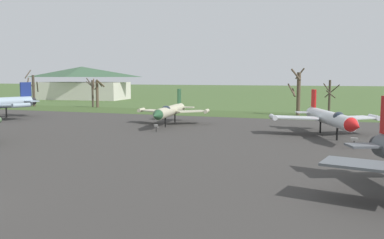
# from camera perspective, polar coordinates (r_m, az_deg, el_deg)

# --- Properties ---
(asphalt_apron) EXTENTS (103.52, 60.90, 0.05)m
(asphalt_apron) POSITION_cam_1_polar(r_m,az_deg,el_deg) (36.65, -10.11, -4.14)
(asphalt_apron) COLOR #383533
(asphalt_apron) RESTS_ON ground
(grass_verge_strip) EXTENTS (163.52, 12.00, 0.06)m
(grass_verge_strip) POSITION_cam_1_polar(r_m,az_deg,el_deg) (70.37, 4.76, 0.82)
(grass_verge_strip) COLOR #3A5126
(grass_verge_strip) RESTS_ON ground
(jet_fighter_front_left) EXTENTS (12.04, 14.86, 4.98)m
(jet_fighter_front_left) POSITION_cam_1_polar(r_m,az_deg,el_deg) (45.28, 19.14, 0.23)
(jet_fighter_front_left) COLOR silver
(jet_fighter_front_left) RESTS_ON ground
(info_placard_front_left) EXTENTS (0.62, 0.27, 1.10)m
(info_placard_front_left) POSITION_cam_1_polar(r_m,az_deg,el_deg) (38.47, 22.22, -2.99)
(info_placard_front_left) COLOR black
(info_placard_front_left) RESTS_ON ground
(jet_fighter_rear_right) EXTENTS (10.07, 14.29, 4.77)m
(jet_fighter_rear_right) POSITION_cam_1_polar(r_m,az_deg,el_deg) (53.40, -3.20, 1.27)
(jet_fighter_rear_right) COLOR #B7B293
(jet_fighter_rear_right) RESTS_ON ground
(info_placard_rear_right) EXTENTS (0.50, 0.25, 0.95)m
(info_placard_rear_right) POSITION_cam_1_polar(r_m,az_deg,el_deg) (46.99, -5.16, -1.13)
(info_placard_rear_right) COLOR black
(info_placard_rear_right) RESTS_ON ground
(bare_tree_far_left) EXTENTS (2.94, 2.92, 8.10)m
(bare_tree_far_left) POSITION_cam_1_polar(r_m,az_deg,el_deg) (94.37, -21.83, 4.11)
(bare_tree_far_left) COLOR #42382D
(bare_tree_far_left) RESTS_ON ground
(bare_tree_left_of_center) EXTENTS (2.45, 2.48, 6.28)m
(bare_tree_left_of_center) POSITION_cam_1_polar(r_m,az_deg,el_deg) (88.85, -14.09, 3.85)
(bare_tree_left_of_center) COLOR #42382D
(bare_tree_left_of_center) RESTS_ON ground
(bare_tree_center) EXTENTS (2.52, 2.26, 6.17)m
(bare_tree_center) POSITION_cam_1_polar(r_m,az_deg,el_deg) (86.83, -13.40, 3.87)
(bare_tree_center) COLOR brown
(bare_tree_center) RESTS_ON ground
(bare_tree_right_of_center) EXTENTS (2.81, 2.82, 8.05)m
(bare_tree_right_of_center) POSITION_cam_1_polar(r_m,az_deg,el_deg) (69.23, 14.92, 3.86)
(bare_tree_right_of_center) COLOR brown
(bare_tree_right_of_center) RESTS_ON ground
(bare_tree_far_right) EXTENTS (2.70, 2.71, 6.00)m
(bare_tree_far_right) POSITION_cam_1_polar(r_m,az_deg,el_deg) (70.20, 19.12, 3.12)
(bare_tree_far_right) COLOR #42382D
(bare_tree_far_right) RESTS_ON ground
(visitor_building) EXTENTS (27.90, 14.46, 9.52)m
(visitor_building) POSITION_cam_1_polar(r_m,az_deg,el_deg) (121.24, -15.49, 5.04)
(visitor_building) COLOR beige
(visitor_building) RESTS_ON ground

